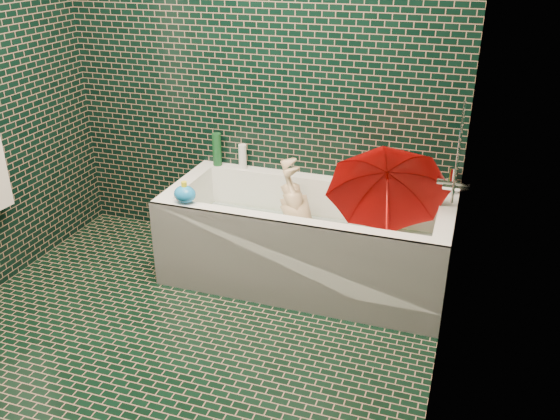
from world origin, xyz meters
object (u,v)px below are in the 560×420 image
(bath_toy, at_px, (185,194))
(umbrella, at_px, (387,206))
(child, at_px, (304,229))
(bathtub, at_px, (306,249))
(rubber_duck, at_px, (407,182))

(bath_toy, bearing_deg, umbrella, 30.75)
(child, distance_m, umbrella, 0.60)
(bathtub, xyz_separation_m, umbrella, (0.48, -0.05, 0.38))
(child, relative_size, bath_toy, 5.48)
(child, xyz_separation_m, bath_toy, (-0.61, -0.36, 0.30))
(child, xyz_separation_m, umbrella, (0.51, -0.12, 0.28))
(bathtub, xyz_separation_m, child, (-0.03, 0.07, 0.10))
(bathtub, bearing_deg, umbrella, -5.95)
(umbrella, relative_size, rubber_duck, 5.05)
(child, bearing_deg, umbrella, 57.77)
(child, distance_m, rubber_duck, 0.69)
(umbrella, height_order, bath_toy, umbrella)
(umbrella, height_order, rubber_duck, umbrella)
(bath_toy, bearing_deg, child, 48.85)
(bath_toy, bearing_deg, rubber_duck, 46.37)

